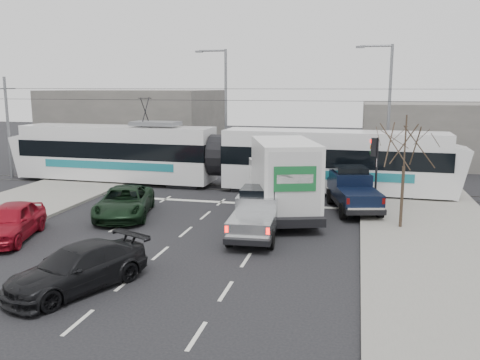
% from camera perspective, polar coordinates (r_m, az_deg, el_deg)
% --- Properties ---
extents(ground, '(120.00, 120.00, 0.00)m').
position_cam_1_polar(ground, '(22.28, -1.95, -6.12)').
color(ground, black).
rests_on(ground, ground).
extents(sidewalk_right, '(6.00, 60.00, 0.15)m').
position_cam_1_polar(sidewalk_right, '(21.83, 21.71, -7.03)').
color(sidewalk_right, gray).
rests_on(sidewalk_right, ground).
extents(rails, '(60.00, 1.60, 0.03)m').
position_cam_1_polar(rails, '(31.76, 2.71, -1.06)').
color(rails, '#33302D').
rests_on(rails, ground).
extents(building_left, '(14.00, 10.00, 6.00)m').
position_cam_1_polar(building_left, '(47.00, -11.65, 6.19)').
color(building_left, slate).
rests_on(building_left, ground).
extents(building_right, '(12.00, 10.00, 5.00)m').
position_cam_1_polar(building_right, '(45.25, 21.26, 4.89)').
color(building_right, slate).
rests_on(building_right, ground).
extents(bare_tree, '(2.40, 2.40, 5.00)m').
position_cam_1_polar(bare_tree, '(23.35, 18.04, 3.65)').
color(bare_tree, '#47382B').
rests_on(bare_tree, ground).
extents(traffic_signal, '(0.44, 0.44, 3.60)m').
position_cam_1_polar(traffic_signal, '(27.37, 14.87, 2.53)').
color(traffic_signal, black).
rests_on(traffic_signal, ground).
extents(street_lamp_near, '(2.38, 0.25, 9.00)m').
position_cam_1_polar(street_lamp_near, '(34.68, 16.11, 8.03)').
color(street_lamp_near, slate).
rests_on(street_lamp_near, ground).
extents(street_lamp_far, '(2.38, 0.25, 9.00)m').
position_cam_1_polar(street_lamp_far, '(37.90, -1.88, 8.61)').
color(street_lamp_far, slate).
rests_on(street_lamp_far, ground).
extents(catenary, '(60.00, 0.20, 7.00)m').
position_cam_1_polar(catenary, '(31.21, 2.77, 5.92)').
color(catenary, black).
rests_on(catenary, ground).
extents(tram, '(27.49, 3.74, 5.60)m').
position_cam_1_polar(tram, '(32.14, -2.46, 2.66)').
color(tram, white).
rests_on(tram, ground).
extents(silver_pickup, '(2.15, 5.42, 1.93)m').
position_cam_1_polar(silver_pickup, '(22.13, 1.93, -3.65)').
color(silver_pickup, black).
rests_on(silver_pickup, ground).
extents(box_truck, '(4.83, 8.08, 3.82)m').
position_cam_1_polar(box_truck, '(25.04, 4.76, 0.16)').
color(box_truck, black).
rests_on(box_truck, ground).
extents(navy_pickup, '(3.07, 5.47, 2.18)m').
position_cam_1_polar(navy_pickup, '(27.01, 12.51, -1.05)').
color(navy_pickup, black).
rests_on(navy_pickup, ground).
extents(green_car, '(3.74, 5.70, 1.46)m').
position_cam_1_polar(green_car, '(25.69, -12.85, -2.45)').
color(green_car, black).
rests_on(green_car, ground).
extents(red_car, '(2.99, 4.89, 1.56)m').
position_cam_1_polar(red_car, '(23.42, -24.41, -4.28)').
color(red_car, maroon).
rests_on(red_car, ground).
extents(dark_car, '(3.76, 5.18, 1.39)m').
position_cam_1_polar(dark_car, '(17.09, -17.81, -9.42)').
color(dark_car, black).
rests_on(dark_car, ground).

